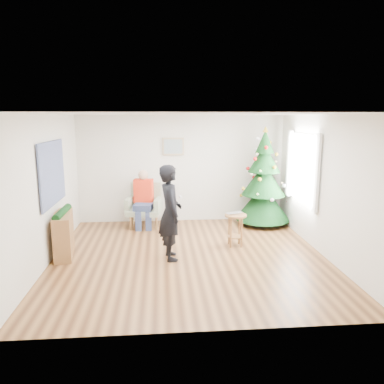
{
  "coord_description": "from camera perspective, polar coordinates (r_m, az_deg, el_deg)",
  "views": [
    {
      "loc": [
        -0.5,
        -6.57,
        2.55
      ],
      "look_at": [
        0.1,
        0.6,
        1.1
      ],
      "focal_mm": 35.0,
      "sensor_mm": 36.0,
      "label": 1
    }
  ],
  "objects": [
    {
      "name": "tapestry",
      "position": [
        7.22,
        -20.51,
        2.7
      ],
      "size": [
        0.03,
        1.5,
        1.15
      ],
      "primitive_type": "cube",
      "color": "black",
      "rests_on": "wall_left"
    },
    {
      "name": "window_panel",
      "position": [
        8.2,
        16.52,
        3.56
      ],
      "size": [
        0.04,
        1.3,
        1.4
      ],
      "primitive_type": "cube",
      "color": "white",
      "rests_on": "wall_right"
    },
    {
      "name": "standing_man",
      "position": [
        6.72,
        -3.33,
        -3.14
      ],
      "size": [
        0.5,
        0.68,
        1.73
      ],
      "primitive_type": "imported",
      "rotation": [
        0.0,
        0.0,
        1.72
      ],
      "color": "black",
      "rests_on": "floor"
    },
    {
      "name": "christmas_tree",
      "position": [
        9.02,
        10.85,
        1.64
      ],
      "size": [
        1.3,
        1.3,
        2.34
      ],
      "rotation": [
        0.0,
        0.0,
        0.22
      ],
      "color": "#3F2816",
      "rests_on": "floor"
    },
    {
      "name": "curtains",
      "position": [
        8.19,
        16.32,
        3.56
      ],
      "size": [
        0.05,
        1.75,
        1.5
      ],
      "color": "white",
      "rests_on": "wall_right"
    },
    {
      "name": "framed_picture",
      "position": [
        9.07,
        -2.9,
        6.94
      ],
      "size": [
        0.52,
        0.05,
        0.42
      ],
      "color": "tan",
      "rests_on": "wall_back"
    },
    {
      "name": "stool",
      "position": [
        7.57,
        6.61,
        -5.74
      ],
      "size": [
        0.43,
        0.43,
        0.65
      ],
      "rotation": [
        0.0,
        0.0,
        0.09
      ],
      "color": "brown",
      "rests_on": "floor"
    },
    {
      "name": "garland",
      "position": [
        7.3,
        -19.18,
        -2.97
      ],
      "size": [
        0.14,
        0.9,
        0.14
      ],
      "primitive_type": "cylinder",
      "rotation": [
        1.57,
        0.0,
        0.0
      ],
      "color": "black",
      "rests_on": "console"
    },
    {
      "name": "floor",
      "position": [
        7.07,
        -0.41,
        -9.76
      ],
      "size": [
        5.0,
        5.0,
        0.0
      ],
      "primitive_type": "plane",
      "color": "brown",
      "rests_on": "ground"
    },
    {
      "name": "game_controller",
      "position": [
        6.63,
        -1.76,
        -0.77
      ],
      "size": [
        0.05,
        0.13,
        0.04
      ],
      "primitive_type": "cube",
      "rotation": [
        0.0,
        0.0,
        0.14
      ],
      "color": "white",
      "rests_on": "standing_man"
    },
    {
      "name": "wall_left",
      "position": [
        6.98,
        -21.33,
        0.29
      ],
      "size": [
        0.0,
        5.0,
        5.0
      ],
      "primitive_type": "plane",
      "rotation": [
        1.57,
        0.0,
        1.57
      ],
      "color": "silver",
      "rests_on": "floor"
    },
    {
      "name": "ceiling",
      "position": [
        6.59,
        -0.44,
        11.82
      ],
      "size": [
        5.0,
        5.0,
        0.0
      ],
      "primitive_type": "plane",
      "rotation": [
        3.14,
        0.0,
        0.0
      ],
      "color": "white",
      "rests_on": "wall_back"
    },
    {
      "name": "wall_back",
      "position": [
        9.17,
        -1.62,
        3.55
      ],
      "size": [
        5.0,
        0.0,
        5.0
      ],
      "primitive_type": "plane",
      "rotation": [
        1.57,
        0.0,
        0.0
      ],
      "color": "silver",
      "rests_on": "floor"
    },
    {
      "name": "console",
      "position": [
        7.41,
        -18.97,
        -6.12
      ],
      "size": [
        0.46,
        1.03,
        0.8
      ],
      "primitive_type": "cube",
      "rotation": [
        0.0,
        0.0,
        0.16
      ],
      "color": "brown",
      "rests_on": "floor"
    },
    {
      "name": "wall_right",
      "position": [
        7.34,
        19.45,
        0.92
      ],
      "size": [
        0.0,
        5.0,
        5.0
      ],
      "primitive_type": "plane",
      "rotation": [
        1.57,
        0.0,
        -1.57
      ],
      "color": "silver",
      "rests_on": "floor"
    },
    {
      "name": "armchair",
      "position": [
        8.92,
        -7.26,
        -2.81
      ],
      "size": [
        0.88,
        0.83,
        1.02
      ],
      "rotation": [
        0.0,
        0.0,
        -0.18
      ],
      "color": "gray",
      "rests_on": "floor"
    },
    {
      "name": "wall_front",
      "position": [
        4.29,
        2.15,
        -5.54
      ],
      "size": [
        5.0,
        0.0,
        5.0
      ],
      "primitive_type": "plane",
      "rotation": [
        -1.57,
        0.0,
        0.0
      ],
      "color": "silver",
      "rests_on": "floor"
    },
    {
      "name": "laptop",
      "position": [
        7.48,
        6.67,
        -3.31
      ],
      "size": [
        0.42,
        0.36,
        0.03
      ],
      "primitive_type": "imported",
      "rotation": [
        0.0,
        0.0,
        0.44
      ],
      "color": "silver",
      "rests_on": "stool"
    },
    {
      "name": "seated_person",
      "position": [
        8.79,
        -7.4,
        -0.94
      ],
      "size": [
        0.49,
        0.67,
        1.33
      ],
      "rotation": [
        0.0,
        0.0,
        -0.18
      ],
      "color": "navy",
      "rests_on": "armchair"
    }
  ]
}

